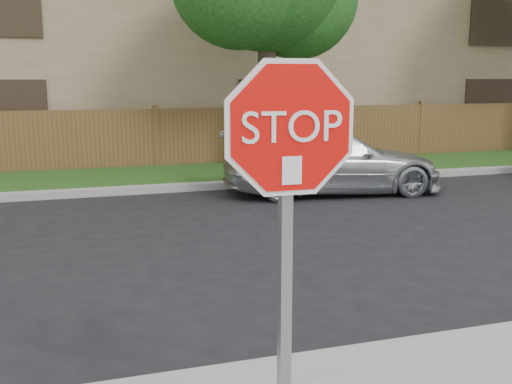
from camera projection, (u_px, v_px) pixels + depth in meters
name	position (u px, v px, depth m)	size (l,w,h in m)	color
ground	(347.00, 356.00, 5.26)	(90.00, 90.00, 0.00)	black
far_curb	(179.00, 187.00, 12.88)	(70.00, 0.30, 0.15)	gray
grass_strip	(167.00, 176.00, 14.43)	(70.00, 3.00, 0.12)	#1E4714
fence	(156.00, 139.00, 15.79)	(70.00, 0.12, 1.60)	brown
apartment_building	(130.00, 44.00, 20.51)	(35.20, 9.20, 7.20)	#917D5A
stop_sign	(289.00, 188.00, 3.20)	(1.01, 0.13, 2.55)	gray
sedan_right	(332.00, 161.00, 12.59)	(1.87, 4.59, 1.33)	#B7BBBF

